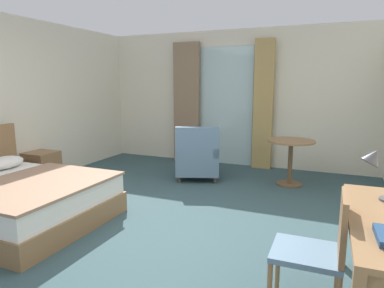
{
  "coord_description": "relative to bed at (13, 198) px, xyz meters",
  "views": [
    {
      "loc": [
        1.9,
        -3.21,
        1.61
      ],
      "look_at": [
        0.41,
        0.27,
        0.94
      ],
      "focal_mm": 32.16,
      "sensor_mm": 36.0,
      "label": 1
    }
  ],
  "objects": [
    {
      "name": "ground",
      "position": [
        1.54,
        0.5,
        -0.33
      ],
      "size": [
        5.98,
        7.32,
        0.1
      ],
      "primitive_type": "cube",
      "color": "#334C51"
    },
    {
      "name": "wall_back",
      "position": [
        1.54,
        3.9,
        1.03
      ],
      "size": [
        5.58,
        0.12,
        2.62
      ],
      "primitive_type": "cube",
      "color": "silver",
      "rests_on": "ground"
    },
    {
      "name": "balcony_glass_door",
      "position": [
        1.35,
        3.82,
        0.87
      ],
      "size": [
        1.12,
        0.02,
        2.3
      ],
      "primitive_type": "cube",
      "color": "silver",
      "rests_on": "ground"
    },
    {
      "name": "curtain_panel_left",
      "position": [
        0.57,
        3.72,
        0.93
      ],
      "size": [
        0.55,
        0.1,
        2.4
      ],
      "primitive_type": "cube",
      "color": "#897056",
      "rests_on": "ground"
    },
    {
      "name": "curtain_panel_right",
      "position": [
        2.13,
        3.72,
        0.93
      ],
      "size": [
        0.36,
        0.1,
        2.4
      ],
      "primitive_type": "cube",
      "color": "tan",
      "rests_on": "ground"
    },
    {
      "name": "bed",
      "position": [
        0.0,
        0.0,
        0.0
      ],
      "size": [
        1.97,
        1.64,
        1.03
      ],
      "color": "olive",
      "rests_on": "ground"
    },
    {
      "name": "nightstand",
      "position": [
        -0.89,
        1.27,
        -0.01
      ],
      "size": [
        0.44,
        0.44,
        0.52
      ],
      "color": "olive",
      "rests_on": "ground"
    },
    {
      "name": "desk_chair",
      "position": [
        3.38,
        -0.37,
        0.23
      ],
      "size": [
        0.47,
        0.43,
        0.9
      ],
      "color": "slate",
      "rests_on": "ground"
    },
    {
      "name": "desk_lamp",
      "position": [
        3.72,
        0.05,
        0.75
      ],
      "size": [
        0.31,
        0.23,
        0.43
      ],
      "color": "#4C4C51",
      "rests_on": "writing_desk"
    },
    {
      "name": "armchair_by_window",
      "position": [
        1.29,
        2.55,
        0.08
      ],
      "size": [
        0.93,
        0.97,
        0.92
      ],
      "color": "slate",
      "rests_on": "ground"
    },
    {
      "name": "round_cafe_table",
      "position": [
        2.78,
        2.79,
        0.26
      ],
      "size": [
        0.73,
        0.73,
        0.72
      ],
      "color": "olive",
      "rests_on": "ground"
    }
  ]
}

